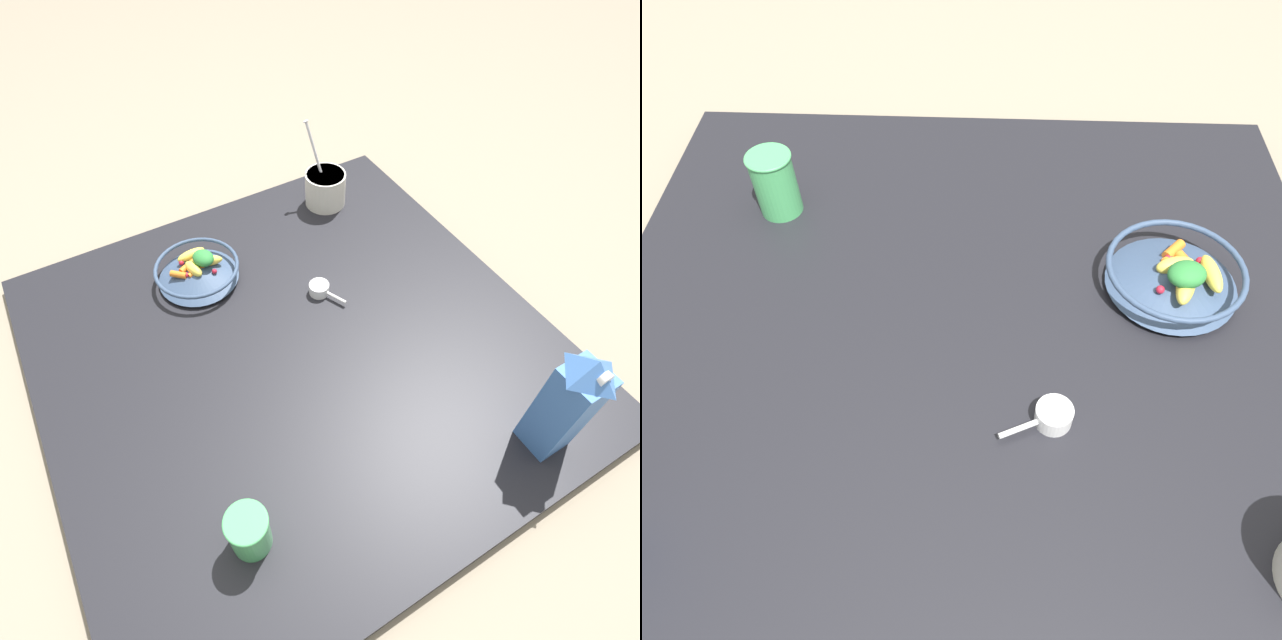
# 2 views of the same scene
# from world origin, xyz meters

# --- Properties ---
(ground_plane) EXTENTS (6.00, 6.00, 0.00)m
(ground_plane) POSITION_xyz_m (0.00, 0.00, 0.00)
(ground_plane) COLOR gray
(countertop) EXTENTS (1.15, 1.15, 0.04)m
(countertop) POSITION_xyz_m (0.00, 0.00, 0.02)
(countertop) COLOR black
(countertop) RESTS_ON ground_plane
(fruit_bowl) EXTENTS (0.22, 0.22, 0.08)m
(fruit_bowl) POSITION_xyz_m (-0.12, 0.32, 0.07)
(fruit_bowl) COLOR #384C6B
(fruit_bowl) RESTS_ON countertop
(drinking_cup) EXTENTS (0.08, 0.08, 0.12)m
(drinking_cup) POSITION_xyz_m (-0.28, -0.35, 0.10)
(drinking_cup) COLOR #4CB266
(drinking_cup) RESTS_ON countertop
(measuring_scoop) EXTENTS (0.06, 0.10, 0.03)m
(measuring_scoop) POSITION_xyz_m (0.13, 0.12, 0.05)
(measuring_scoop) COLOR white
(measuring_scoop) RESTS_ON countertop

